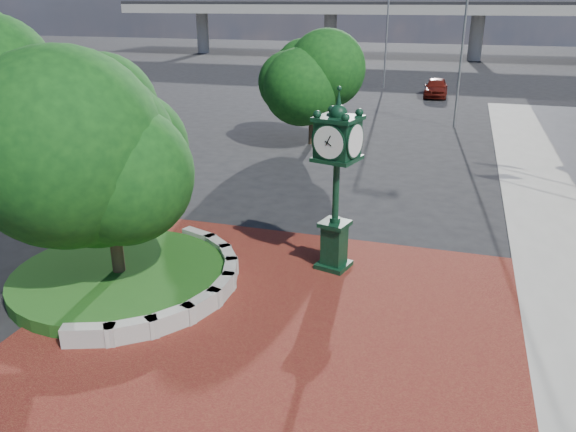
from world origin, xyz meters
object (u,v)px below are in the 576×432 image
Objects in this scene: post_clock at (336,175)px; street_lamp_near at (465,50)px; parked_car at (436,87)px; street_lamp_far at (389,28)px.

street_lamp_near is at bearing 81.91° from post_clock.
street_lamp_far reaches higher than parked_car.
street_lamp_near is 0.91× the size of street_lamp_far.
post_clock is 0.66× the size of street_lamp_near.
street_lamp_far reaches higher than post_clock.
parked_car is at bearing 88.18° from post_clock.
parked_car is (1.09, 34.31, -2.19)m from post_clock.
post_clock is at bearing -92.52° from parked_car.
street_lamp_far is (-4.76, 4.28, 4.54)m from parked_car.
post_clock reaches higher than parked_car.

